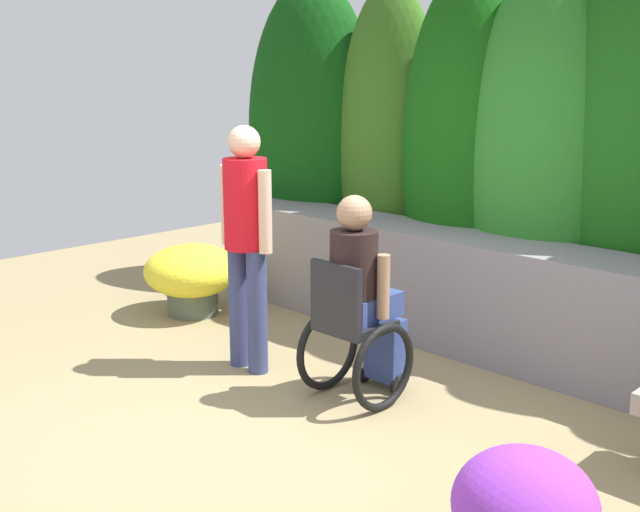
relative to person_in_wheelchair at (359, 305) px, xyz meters
name	(u,v)px	position (x,y,z in m)	size (l,w,h in m)	color
ground_plane	(275,438)	(0.05, -0.77, -0.62)	(10.81, 10.81, 0.00)	#8E7D57
stone_retaining_wall	(478,295)	(0.05, 1.28, -0.19)	(5.25, 0.59, 0.87)	slate
hedge_backdrop	(535,147)	(0.07, 1.93, 0.86)	(6.35, 1.14, 3.21)	#0D440F
person_in_wheelchair	(359,305)	(0.00, 0.00, 0.00)	(0.53, 0.66, 1.33)	black
person_standing_companion	(246,232)	(-0.89, -0.17, 0.37)	(0.49, 0.30, 1.71)	navy
flower_pot_red_accent	(192,275)	(-2.22, 0.32, -0.27)	(0.82, 0.82, 0.61)	#505D4A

